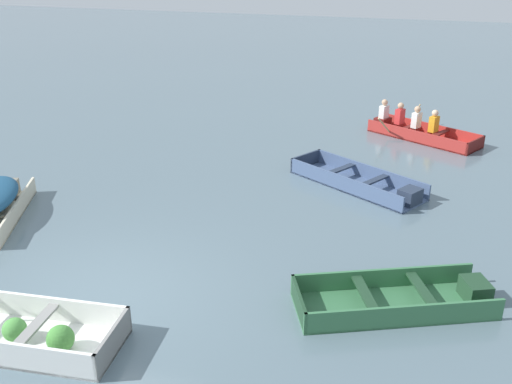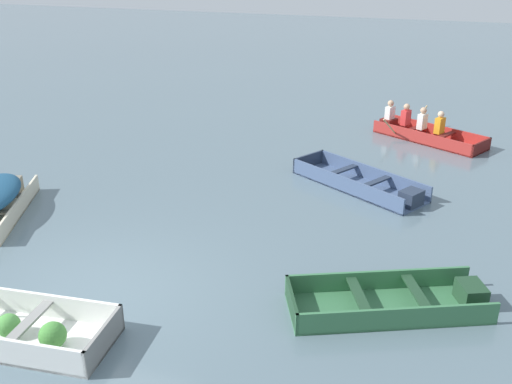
% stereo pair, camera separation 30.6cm
% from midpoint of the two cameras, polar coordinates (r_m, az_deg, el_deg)
% --- Properties ---
extents(ground_plane, '(80.00, 80.00, 0.00)m').
position_cam_midpoint_polar(ground_plane, '(9.45, -16.71, -10.25)').
color(ground_plane, slate).
extents(dinghy_white_foreground, '(3.40, 1.45, 0.42)m').
position_cam_midpoint_polar(dinghy_white_foreground, '(8.97, -25.12, -12.41)').
color(dinghy_white_foreground, white).
rests_on(dinghy_white_foreground, ground).
extents(skiff_green_mid_moored, '(3.15, 2.21, 0.36)m').
position_cam_midpoint_polar(skiff_green_mid_moored, '(9.09, 13.43, -10.40)').
color(skiff_green_mid_moored, '#387047').
rests_on(skiff_green_mid_moored, ground).
extents(skiff_slate_blue_far_moored, '(3.30, 2.49, 0.37)m').
position_cam_midpoint_polar(skiff_slate_blue_far_moored, '(13.18, 9.84, 0.93)').
color(skiff_slate_blue_far_moored, '#475B7F').
rests_on(skiff_slate_blue_far_moored, ground).
extents(rowboat_red_with_crew, '(3.25, 2.56, 0.91)m').
position_cam_midpoint_polar(rowboat_red_with_crew, '(17.10, 15.23, 6.08)').
color(rowboat_red_with_crew, '#AD2D28').
rests_on(rowboat_red_with_crew, ground).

